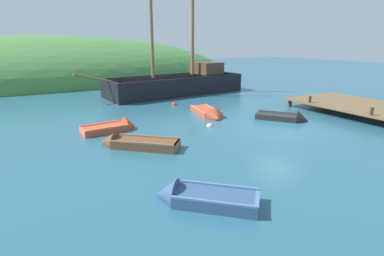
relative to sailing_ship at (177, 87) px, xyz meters
name	(u,v)px	position (x,y,z in m)	size (l,w,h in m)	color
ground_plane	(279,129)	(-0.56, -13.44, -0.61)	(120.00, 120.00, 0.00)	#285B70
dock	(360,106)	(6.99, -13.44, -0.08)	(5.43, 8.62, 1.67)	brown
shore_hill	(45,80)	(-9.77, 17.26, -0.61)	(51.68, 22.55, 10.94)	#477F3D
sailing_ship	(177,87)	(0.00, 0.00, 0.00)	(15.63, 5.10, 11.55)	black
rowboat_far	(114,128)	(-8.68, -9.04, -0.51)	(3.01, 1.33, 1.15)	#C64C2D
rowboat_outer_left	(199,199)	(-8.67, -18.03, -0.49)	(3.05, 3.00, 1.10)	#335175
rowboat_portside	(209,114)	(-2.25, -8.84, -0.51)	(1.81, 3.71, 1.13)	#C64C2D
rowboat_outer_right	(285,118)	(1.21, -12.22, -0.50)	(2.75, 3.18, 1.10)	black
rowboat_center	(134,144)	(-8.66, -12.22, -0.48)	(3.52, 3.36, 1.05)	brown
buoy_white	(210,126)	(-3.66, -11.04, -0.61)	(0.36, 0.36, 0.36)	white
buoy_red	(174,105)	(-2.69, -4.64, -0.61)	(0.44, 0.44, 0.44)	red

